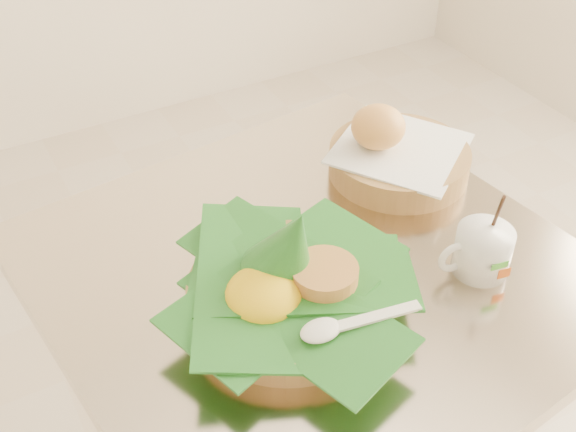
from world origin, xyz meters
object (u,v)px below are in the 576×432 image
cafe_table (308,368)px  coffee_mug (481,250)px  bread_basket (395,155)px  rice_basket (288,284)px

cafe_table → coffee_mug: bearing=-30.6°
cafe_table → bread_basket: size_ratio=2.90×
coffee_mug → rice_basket: bearing=166.8°
coffee_mug → bread_basket: bearing=82.1°
rice_basket → coffee_mug: bearing=-13.2°
cafe_table → bread_basket: bearing=29.0°
cafe_table → rice_basket: bearing=-140.5°
bread_basket → coffee_mug: size_ratio=1.99×
rice_basket → bread_basket: size_ratio=1.21×
cafe_table → bread_basket: 0.37m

